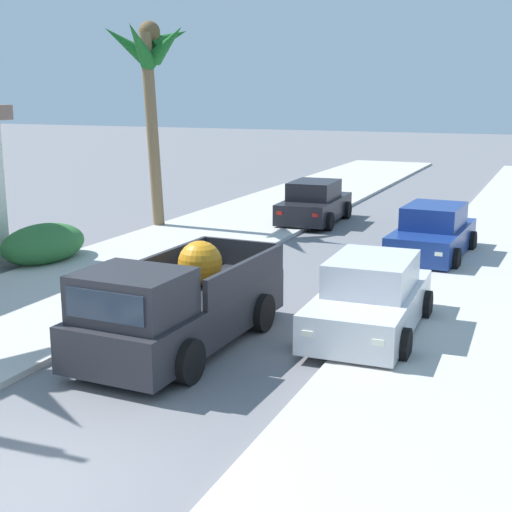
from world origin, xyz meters
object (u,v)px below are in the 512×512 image
Objects in this scene: car_right_near at (370,299)px; car_left_mid at (433,234)px; hedge_bush at (44,244)px; car_left_near at (314,203)px; palm_tree_right_fore at (149,65)px; pickup_truck at (178,307)px.

car_right_near is 7.20m from car_left_mid.
car_left_near is at bearing 61.62° from hedge_bush.
car_right_near and car_left_mid have the same top height.
car_right_near reaches higher than hedge_bush.
palm_tree_right_fore reaches higher than car_left_near.
car_left_near is (-1.92, 13.54, -0.10)m from pickup_truck.
palm_tree_right_fore reaches higher than car_right_near.
hedge_bush is (-6.79, 4.54, -0.26)m from pickup_truck.
pickup_truck is at bearing -143.71° from car_right_near.
palm_tree_right_fore is (-9.65, 0.70, 4.82)m from car_left_mid.
palm_tree_right_fore is 2.48× the size of hedge_bush.
car_right_near is at bearing 36.29° from pickup_truck.
car_left_mid is 10.81m from palm_tree_right_fore.
palm_tree_right_fore is (-6.63, 10.14, 4.73)m from pickup_truck.
car_left_mid is at bearing 72.27° from pickup_truck.
pickup_truck is 1.22× the size of car_left_mid.
car_right_near is 10.10m from hedge_bush.
palm_tree_right_fore is at bearing 88.36° from hedge_bush.
car_left_mid is at bearing -39.72° from car_left_near.
hedge_bush is (-4.87, -9.00, -0.16)m from car_left_near.
pickup_truck is 3.78m from car_right_near.
palm_tree_right_fore reaches higher than car_left_mid.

